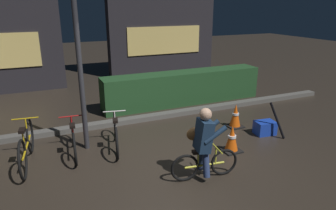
{
  "coord_description": "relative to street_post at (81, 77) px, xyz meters",
  "views": [
    {
      "loc": [
        -2.11,
        -4.64,
        2.8
      ],
      "look_at": [
        0.2,
        0.6,
        0.9
      ],
      "focal_mm": 32.65,
      "sensor_mm": 36.0,
      "label": 1
    }
  ],
  "objects": [
    {
      "name": "hedge_row",
      "position": [
        3.14,
        1.9,
        -1.03
      ],
      "size": [
        4.8,
        0.7,
        0.93
      ],
      "primitive_type": "cube",
      "color": "#214723",
      "rests_on": "ground"
    },
    {
      "name": "traffic_cone_near",
      "position": [
        2.62,
        -1.3,
        -1.23
      ],
      "size": [
        0.36,
        0.36,
        0.54
      ],
      "color": "black",
      "rests_on": "ground"
    },
    {
      "name": "ground_plane",
      "position": [
        1.34,
        -1.2,
        -1.49
      ],
      "size": [
        40.0,
        40.0,
        0.0
      ],
      "primitive_type": "plane",
      "color": "#2D261E"
    },
    {
      "name": "parked_bike_left_mid",
      "position": [
        -1.09,
        -0.23,
        -1.13
      ],
      "size": [
        0.46,
        1.73,
        0.8
      ],
      "rotation": [
        0.0,
        0.0,
        1.46
      ],
      "color": "black",
      "rests_on": "ground"
    },
    {
      "name": "closed_umbrella",
      "position": [
        3.89,
        -1.15,
        -1.1
      ],
      "size": [
        0.31,
        0.32,
        0.79
      ],
      "primitive_type": "cylinder",
      "rotation": [
        0.0,
        0.43,
        2.32
      ],
      "color": "black",
      "rests_on": "ground"
    },
    {
      "name": "sidewalk_curb",
      "position": [
        1.34,
        1.0,
        -1.43
      ],
      "size": [
        12.0,
        0.24,
        0.12
      ],
      "primitive_type": "cube",
      "color": "#56544F",
      "rests_on": "ground"
    },
    {
      "name": "cyclist",
      "position": [
        1.6,
        -1.92,
        -0.86
      ],
      "size": [
        1.18,
        0.57,
        1.25
      ],
      "rotation": [
        0.0,
        0.0,
        -0.13
      ],
      "color": "black",
      "rests_on": "ground"
    },
    {
      "name": "storefront_right",
      "position": [
        4.19,
        6.0,
        0.99
      ],
      "size": [
        4.5,
        0.54,
        4.98
      ],
      "color": "#262328",
      "rests_on": "ground"
    },
    {
      "name": "traffic_cone_far",
      "position": [
        3.44,
        -0.27,
        -1.22
      ],
      "size": [
        0.36,
        0.36,
        0.57
      ],
      "color": "black",
      "rests_on": "ground"
    },
    {
      "name": "parked_bike_center_left",
      "position": [
        -0.26,
        -0.16,
        -1.17
      ],
      "size": [
        0.46,
        1.53,
        0.7
      ],
      "rotation": [
        0.0,
        0.0,
        1.49
      ],
      "color": "black",
      "rests_on": "ground"
    },
    {
      "name": "street_post",
      "position": [
        0.0,
        0.0,
        0.0
      ],
      "size": [
        0.1,
        0.1,
        2.98
      ],
      "primitive_type": "cylinder",
      "color": "#2D2D33",
      "rests_on": "ground"
    },
    {
      "name": "blue_crate",
      "position": [
        3.8,
        -0.9,
        -1.34
      ],
      "size": [
        0.48,
        0.37,
        0.3
      ],
      "primitive_type": "cube",
      "rotation": [
        0.0,
        0.0,
        -0.13
      ],
      "color": "#193DB7",
      "rests_on": "ground"
    },
    {
      "name": "parked_bike_center_right",
      "position": [
        0.55,
        -0.23,
        -1.17
      ],
      "size": [
        0.47,
        1.52,
        0.71
      ],
      "rotation": [
        0.0,
        0.0,
        1.36
      ],
      "color": "black",
      "rests_on": "ground"
    }
  ]
}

